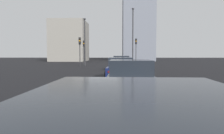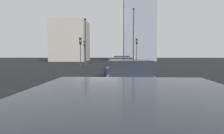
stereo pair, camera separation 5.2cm
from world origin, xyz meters
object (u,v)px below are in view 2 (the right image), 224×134
at_px(car_silver_left_lead, 122,63).
at_px(traffic_light_near_right, 85,47).
at_px(traffic_light_near_left, 137,46).
at_px(street_lamp_far, 85,38).
at_px(car_navy_left_second, 121,69).
at_px(car_grey_left_third, 130,80).
at_px(traffic_light_far_left, 80,46).
at_px(street_lamp_kerbside, 134,32).

bearing_deg(car_silver_left_lead, traffic_light_near_right, 27.04).
bearing_deg(traffic_light_near_left, street_lamp_far, -45.13).
height_order(car_navy_left_second, car_grey_left_third, car_grey_left_third).
xyz_separation_m(traffic_light_near_left, traffic_light_far_left, (-8.54, 7.82, -0.28)).
bearing_deg(car_silver_left_lead, car_grey_left_third, -178.63).
bearing_deg(street_lamp_kerbside, car_silver_left_lead, 169.02).
distance_m(car_silver_left_lead, car_navy_left_second, 8.15).
relative_size(car_navy_left_second, street_lamp_kerbside, 0.58).
relative_size(car_grey_left_third, street_lamp_kerbside, 0.50).
distance_m(car_grey_left_third, traffic_light_far_left, 20.36).
bearing_deg(street_lamp_kerbside, car_navy_left_second, 173.69).
bearing_deg(traffic_light_near_left, car_grey_left_third, 0.60).
relative_size(street_lamp_kerbside, street_lamp_far, 1.25).
bearing_deg(street_lamp_kerbside, street_lamp_far, 103.94).
xyz_separation_m(traffic_light_far_left, street_lamp_far, (2.36, -0.28, 1.20)).
distance_m(traffic_light_near_left, street_lamp_kerbside, 4.92).
relative_size(traffic_light_near_left, street_lamp_kerbside, 0.51).
bearing_deg(car_grey_left_third, traffic_light_near_left, -4.60).
distance_m(car_navy_left_second, street_lamp_far, 16.60).
bearing_deg(traffic_light_near_left, traffic_light_far_left, -36.96).
height_order(traffic_light_far_left, street_lamp_kerbside, street_lamp_kerbside).
xyz_separation_m(car_silver_left_lead, traffic_light_far_left, (5.05, 5.24, 2.01)).
height_order(car_silver_left_lead, traffic_light_near_left, traffic_light_near_left).
xyz_separation_m(car_grey_left_third, traffic_light_near_left, (28.07, -2.41, 2.29)).
height_order(traffic_light_near_right, traffic_light_far_left, traffic_light_far_left).
relative_size(traffic_light_near_left, traffic_light_far_left, 1.11).
distance_m(car_silver_left_lead, traffic_light_near_right, 13.11).
bearing_deg(car_navy_left_second, street_lamp_kerbside, -5.56).
bearing_deg(traffic_light_near_left, traffic_light_near_right, -71.09).
bearing_deg(traffic_light_far_left, car_silver_left_lead, 42.26).
xyz_separation_m(traffic_light_near_left, street_lamp_kerbside, (-4.51, 0.81, 1.79)).
bearing_deg(traffic_light_near_right, traffic_light_near_left, 99.72).
relative_size(car_silver_left_lead, traffic_light_near_left, 1.10).
bearing_deg(street_lamp_far, car_silver_left_lead, -146.23).
relative_size(traffic_light_near_right, traffic_light_far_left, 0.99).
bearing_deg(street_lamp_far, street_lamp_kerbside, -76.06).
bearing_deg(car_silver_left_lead, traffic_light_far_left, 46.75).
bearing_deg(traffic_light_near_right, car_grey_left_third, 9.10).
distance_m(traffic_light_far_left, street_lamp_kerbside, 8.34).
bearing_deg(traffic_light_near_left, street_lamp_kerbside, -4.73).
distance_m(car_navy_left_second, traffic_light_far_left, 14.29).
bearing_deg(traffic_light_far_left, car_grey_left_third, 11.70).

